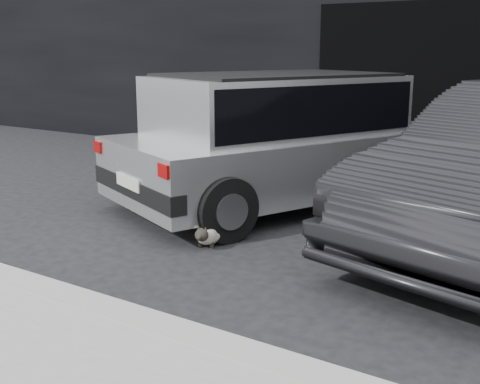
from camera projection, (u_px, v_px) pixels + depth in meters
The scene contains 7 objects.
ground at pixel (241, 223), 6.70m from camera, with size 80.00×80.00×0.00m, color black.
building_facade at pixel (477, 13), 10.47m from camera, with size 34.00×4.00×5.00m, color black.
garage_opening at pixel (440, 89), 9.12m from camera, with size 4.00×0.10×2.60m, color black.
curb at pixel (155, 328), 4.04m from camera, with size 18.00×0.25×0.12m, color #999993.
silver_hatchback at pixel (283, 133), 7.40m from camera, with size 3.50×4.77×1.61m.
cat_siamese at pixel (210, 234), 5.93m from camera, with size 0.34×0.69×0.25m.
cat_white at pixel (190, 210), 6.60m from camera, with size 0.66×0.45×0.35m.
Camera 1 is at (3.52, -5.40, 1.89)m, focal length 45.00 mm.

